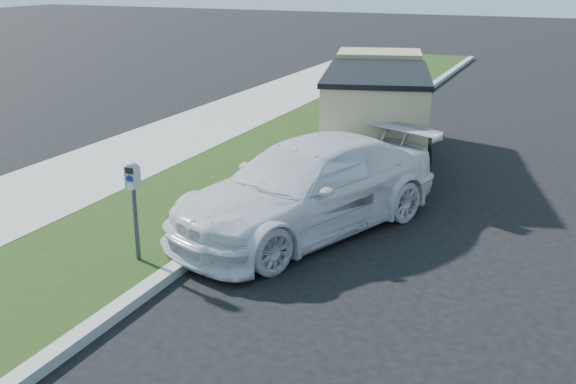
% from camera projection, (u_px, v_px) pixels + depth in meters
% --- Properties ---
extents(ground, '(120.00, 120.00, 0.00)m').
position_uv_depth(ground, '(348.00, 289.00, 9.80)').
color(ground, black).
rests_on(ground, ground).
extents(streetside, '(6.12, 50.00, 0.15)m').
position_uv_depth(streetside, '(120.00, 195.00, 13.64)').
color(streetside, '#98988F').
rests_on(streetside, ground).
extents(parking_meter, '(0.22, 0.15, 1.56)m').
position_uv_depth(parking_meter, '(133.00, 189.00, 10.12)').
color(parking_meter, '#3F4247').
rests_on(parking_meter, ground).
extents(white_wagon, '(4.14, 5.87, 1.58)m').
position_uv_depth(white_wagon, '(311.00, 186.00, 11.86)').
color(white_wagon, white).
rests_on(white_wagon, ground).
extents(dump_truck, '(3.71, 6.35, 2.35)m').
position_uv_depth(dump_truck, '(377.00, 103.00, 16.38)').
color(dump_truck, black).
rests_on(dump_truck, ground).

